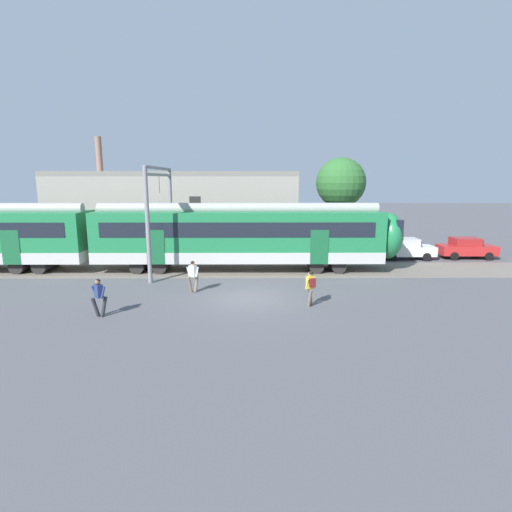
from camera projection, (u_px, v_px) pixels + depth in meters
The scene contains 11 objects.
ground_plane at pixel (248, 299), 19.57m from camera, with size 160.00×160.00×0.00m, color #515156.
track_bed at pixel (69, 270), 25.79m from camera, with size 80.00×4.40×0.01m, color slate.
commuter_train at pixel (105, 236), 25.38m from camera, with size 38.05×3.07×4.73m.
pedestrian_navy at pixel (99, 295), 16.90m from camera, with size 0.67×0.44×1.67m.
pedestrian_white at pixel (193, 274), 20.59m from camera, with size 0.66×0.54×1.67m.
pedestrian_yellow at pixel (311, 285), 18.30m from camera, with size 0.53×0.71×1.67m.
parked_car_white at pixel (405, 249), 29.27m from camera, with size 4.02×1.79×1.54m.
parked_car_red at pixel (466, 248), 29.54m from camera, with size 4.04×1.84×1.54m.
catenary_gantry at pixel (160, 203), 25.02m from camera, with size 0.24×6.64×6.53m.
background_building at pixel (175, 210), 33.55m from camera, with size 20.20×5.00×9.20m.
street_tree_right at pixel (341, 183), 33.46m from camera, with size 4.15×4.15×7.58m.
Camera 1 is at (0.26, -18.81, 5.78)m, focal length 28.00 mm.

